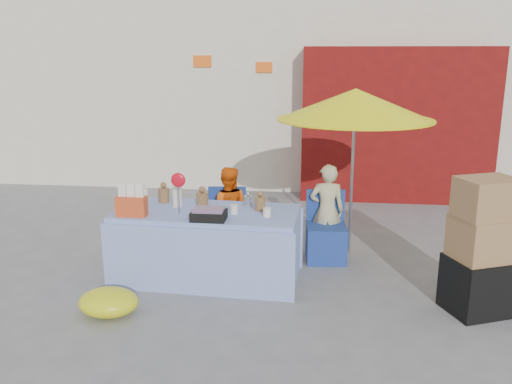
# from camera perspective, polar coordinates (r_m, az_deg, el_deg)

# --- Properties ---
(ground) EXTENTS (80.00, 80.00, 0.00)m
(ground) POSITION_cam_1_polar(r_m,az_deg,el_deg) (5.84, -2.67, -10.98)
(ground) COLOR slate
(ground) RESTS_ON ground
(backdrop) EXTENTS (14.00, 8.00, 7.80)m
(backdrop) POSITION_cam_1_polar(r_m,az_deg,el_deg) (12.73, 5.18, 17.15)
(backdrop) COLOR silver
(backdrop) RESTS_ON ground
(market_table) EXTENTS (2.13, 1.08, 1.26)m
(market_table) POSITION_cam_1_polar(r_m,az_deg,el_deg) (6.17, -5.20, -5.45)
(market_table) COLOR #9AB4F7
(market_table) RESTS_ON ground
(chair_left) EXTENTS (0.52, 0.51, 0.85)m
(chair_left) POSITION_cam_1_polar(r_m,az_deg,el_deg) (6.87, -3.15, -4.68)
(chair_left) COLOR navy
(chair_left) RESTS_ON ground
(chair_right) EXTENTS (0.52, 0.51, 0.85)m
(chair_right) POSITION_cam_1_polar(r_m,az_deg,el_deg) (6.78, 7.37, -5.05)
(chair_right) COLOR navy
(chair_right) RESTS_ON ground
(vendor_orange) EXTENTS (0.58, 0.47, 1.12)m
(vendor_orange) POSITION_cam_1_polar(r_m,az_deg,el_deg) (6.90, -2.99, -1.92)
(vendor_orange) COLOR #F55D0C
(vendor_orange) RESTS_ON ground
(vendor_beige) EXTENTS (0.45, 0.32, 1.19)m
(vendor_beige) POSITION_cam_1_polar(r_m,az_deg,el_deg) (6.80, 7.46, -1.98)
(vendor_beige) COLOR #BFB687
(vendor_beige) RESTS_ON ground
(umbrella) EXTENTS (1.90, 1.90, 2.09)m
(umbrella) POSITION_cam_1_polar(r_m,az_deg,el_deg) (6.72, 10.40, 8.99)
(umbrella) COLOR gray
(umbrella) RESTS_ON ground
(box_stack) EXTENTS (0.76, 0.70, 1.37)m
(box_stack) POSITION_cam_1_polar(r_m,az_deg,el_deg) (5.74, 22.78, -5.80)
(box_stack) COLOR black
(box_stack) RESTS_ON ground
(tarp_bundle) EXTENTS (0.69, 0.61, 0.27)m
(tarp_bundle) POSITION_cam_1_polar(r_m,az_deg,el_deg) (5.61, -15.25, -11.12)
(tarp_bundle) COLOR yellow
(tarp_bundle) RESTS_ON ground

